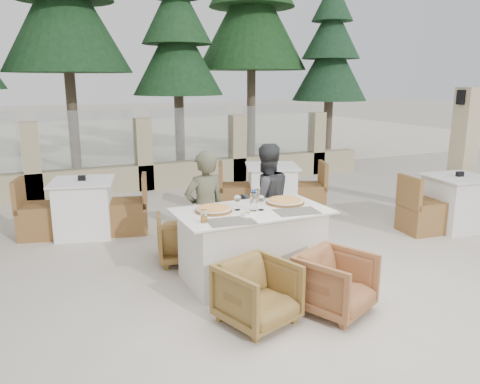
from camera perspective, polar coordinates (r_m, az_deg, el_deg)
name	(u,v)px	position (r m, az deg, el deg)	size (l,w,h in m)	color
ground	(253,281)	(5.11, 1.54, -10.81)	(80.00, 80.00, 0.00)	beige
sand_patch	(86,138)	(18.41, -18.27, 6.24)	(30.00, 16.00, 0.01)	#F5E6C9
perimeter_wall_far	(143,149)	(9.30, -11.70, 5.14)	(10.00, 0.34, 1.60)	tan
lantern_pillar	(463,152)	(8.21, 25.54, 4.44)	(0.34, 0.34, 2.00)	#C6B68C
pine_mid_left	(65,28)	(11.78, -20.50, 18.25)	(2.86, 2.86, 6.50)	#1B401E
pine_centre	(178,64)	(11.93, -7.60, 15.26)	(2.20, 2.20, 5.00)	#1D4421
pine_mid_right	(252,31)	(13.40, 1.42, 19.01)	(2.99, 2.99, 6.80)	#1C431D
pine_far_right	(330,75)	(13.09, 10.90, 13.87)	(1.98, 1.98, 4.50)	#1D4226
dining_table	(252,245)	(5.05, 1.44, -6.42)	(1.60, 0.90, 0.77)	silver
placemat_near_left	(231,221)	(4.53, -1.08, -3.60)	(0.45, 0.30, 0.00)	#625E54
placemat_near_right	(297,212)	(4.90, 6.94, -2.38)	(0.45, 0.30, 0.00)	#635E55
pizza_left	(214,209)	(4.87, -3.22, -2.11)	(0.38, 0.38, 0.05)	#DB5E1D
pizza_right	(285,201)	(5.21, 5.53, -1.09)	(0.43, 0.43, 0.06)	#CD661C
water_bottle	(253,200)	(4.87, 1.65, -0.99)	(0.07, 0.07, 0.23)	#BBDEF6
wine_glass_centre	(237,202)	(4.90, -0.32, -1.18)	(0.08, 0.08, 0.18)	white
wine_glass_near	(261,202)	(4.90, 2.58, -1.18)	(0.08, 0.08, 0.18)	silver
beer_glass_left	(204,216)	(4.50, -4.44, -2.93)	(0.06, 0.06, 0.13)	orange
beer_glass_right	(257,196)	(5.24, 2.04, -0.45)	(0.07, 0.07, 0.14)	gold
olive_dish	(247,214)	(4.70, 0.90, -2.71)	(0.11, 0.11, 0.04)	white
armchair_far_left	(184,238)	(5.61, -6.86, -5.53)	(0.61, 0.63, 0.57)	olive
armchair_far_right	(259,234)	(5.75, 2.28, -5.14)	(0.57, 0.59, 0.54)	brown
armchair_near_left	(258,293)	(4.20, 2.16, -12.26)	(0.60, 0.61, 0.56)	olive
armchair_near_right	(335,283)	(4.47, 11.56, -10.81)	(0.60, 0.62, 0.57)	#965D36
diner_left	(205,211)	(5.25, -4.31, -2.30)	(0.49, 0.32, 1.36)	#4B4C37
diner_right	(266,201)	(5.63, 3.14, -1.06)	(0.67, 0.52, 1.38)	#323437
bg_table_a	(84,208)	(6.82, -18.46, -1.82)	(1.64, 0.82, 0.77)	white
bg_table_b	(272,189)	(7.60, 3.90, 0.37)	(1.64, 0.82, 0.77)	white
bg_table_c	(457,203)	(7.43, 24.90, -1.18)	(1.64, 0.82, 0.77)	silver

